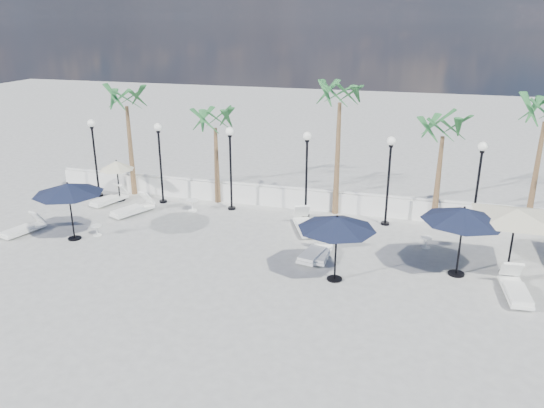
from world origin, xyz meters
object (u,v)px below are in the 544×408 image
(lounger_4, at_px, (305,225))
(parasol_cream_small, at_px, (117,166))
(parasol_navy_mid, at_px, (337,223))
(parasol_navy_right, at_px, (464,215))
(lounger_2, at_px, (133,209))
(parasol_cream_sq_a, at_px, (517,209))
(lounger_3, at_px, (321,252))
(lounger_6, at_px, (516,289))
(lounger_0, at_px, (109,199))
(lounger_1, at_px, (23,228))
(lounger_5, at_px, (315,251))
(parasol_navy_left, at_px, (68,189))

(lounger_4, bearing_deg, parasol_cream_small, 148.08)
(parasol_navy_mid, relative_size, parasol_navy_right, 0.93)
(lounger_2, xyz_separation_m, parasol_cream_sq_a, (15.51, -1.72, 2.13))
(lounger_4, height_order, parasol_navy_mid, parasol_navy_mid)
(parasol_cream_sq_a, bearing_deg, lounger_3, -175.51)
(lounger_6, relative_size, parasol_cream_sq_a, 0.41)
(lounger_0, distance_m, lounger_4, 9.77)
(lounger_1, relative_size, lounger_4, 0.87)
(lounger_3, xyz_separation_m, lounger_4, (-1.14, 2.41, 0.04))
(parasol_cream_sq_a, bearing_deg, lounger_5, -175.64)
(parasol_navy_mid, distance_m, parasol_navy_right, 4.28)
(lounger_1, bearing_deg, parasol_navy_left, 17.96)
(lounger_2, relative_size, parasol_cream_small, 1.06)
(lounger_0, relative_size, parasol_navy_right, 0.73)
(lounger_6, height_order, parasol_cream_small, parasol_cream_small)
(lounger_0, distance_m, lounger_2, 2.06)
(lounger_0, relative_size, lounger_2, 0.95)
(lounger_6, bearing_deg, parasol_navy_mid, 179.86)
(lounger_0, height_order, lounger_5, lounger_5)
(lounger_5, distance_m, parasol_navy_right, 5.36)
(lounger_4, relative_size, lounger_6, 1.03)
(lounger_0, relative_size, lounger_4, 0.93)
(lounger_3, xyz_separation_m, parasol_navy_right, (4.76, -0.04, 1.98))
(parasol_navy_left, xyz_separation_m, parasol_cream_small, (-0.78, 4.71, -0.38))
(lounger_6, relative_size, parasol_navy_mid, 0.82)
(lounger_0, distance_m, parasol_cream_sq_a, 17.67)
(lounger_0, height_order, lounger_3, lounger_0)
(lounger_1, relative_size, parasol_navy_right, 0.69)
(lounger_5, bearing_deg, lounger_4, 122.60)
(lounger_0, xyz_separation_m, lounger_2, (1.82, -0.97, 0.01))
(lounger_2, height_order, lounger_6, lounger_6)
(lounger_5, xyz_separation_m, lounger_6, (6.72, -1.13, 0.01))
(lounger_4, bearing_deg, lounger_5, -93.19)
(lounger_3, relative_size, lounger_5, 0.86)
(lounger_3, distance_m, lounger_5, 0.22)
(parasol_navy_left, bearing_deg, parasol_navy_right, 3.61)
(lounger_4, bearing_deg, parasol_cream_sq_a, -37.99)
(parasol_navy_right, distance_m, parasol_cream_small, 15.88)
(lounger_2, relative_size, parasol_navy_right, 0.77)
(lounger_6, bearing_deg, lounger_5, 165.92)
(lounger_3, bearing_deg, parasol_cream_sq_a, 5.39)
(lounger_5, bearing_deg, parasol_navy_right, 11.40)
(lounger_2, bearing_deg, parasol_navy_mid, 2.75)
(lounger_1, bearing_deg, parasol_navy_right, 19.07)
(lounger_4, bearing_deg, parasol_navy_right, -46.50)
(lounger_1, bearing_deg, lounger_5, 20.69)
(lounger_1, height_order, lounger_4, lounger_4)
(lounger_4, distance_m, lounger_5, 2.58)
(lounger_2, relative_size, lounger_3, 1.19)
(lounger_5, xyz_separation_m, parasol_navy_left, (-9.65, -0.96, 1.86))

